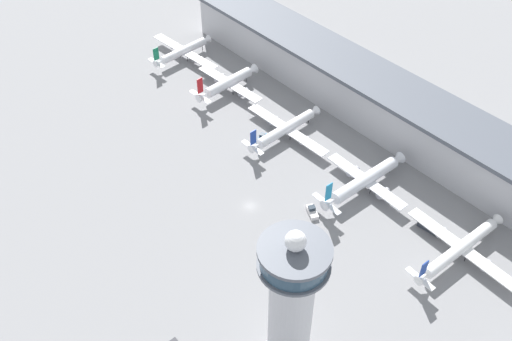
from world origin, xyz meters
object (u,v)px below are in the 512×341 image
control_tower (291,303)px  service_truck_catering (262,139)px  airplane_gate_bravo (228,83)px  airplane_gate_echo (460,248)px  airplane_gate_charlie (286,129)px  service_truck_baggage (312,212)px  airplane_gate_delta (365,180)px  airplane_gate_alpha (183,51)px  service_truck_fuel (429,227)px

control_tower → service_truck_catering: control_tower is taller
airplane_gate_bravo → airplane_gate_echo: bearing=-0.4°
control_tower → airplane_gate_charlie: 97.82m
service_truck_catering → service_truck_baggage: service_truck_catering is taller
control_tower → airplane_gate_delta: 75.30m
control_tower → airplane_gate_charlie: size_ratio=1.26×
control_tower → service_truck_baggage: control_tower is taller
service_truck_baggage → airplane_gate_charlie: bearing=149.9°
airplane_gate_bravo → service_truck_baggage: airplane_gate_bravo is taller
service_truck_catering → airplane_gate_charlie: bearing=64.4°
airplane_gate_alpha → service_truck_fuel: bearing=0.2°
airplane_gate_delta → service_truck_baggage: 22.71m
airplane_gate_bravo → airplane_gate_charlie: (38.51, -1.99, -0.76)m
airplane_gate_alpha → service_truck_baggage: size_ratio=6.12×
airplane_gate_bravo → service_truck_baggage: bearing=-17.1°
airplane_gate_bravo → service_truck_catering: 36.16m
airplane_gate_alpha → airplane_gate_charlie: (72.67, -2.62, -0.48)m
airplane_gate_delta → service_truck_fuel: 27.07m
airplane_gate_bravo → airplane_gate_alpha: bearing=178.9°
airplane_gate_echo → service_truck_catering: bearing=-173.4°
control_tower → airplane_gate_bravo: (-108.90, 66.05, -21.81)m
service_truck_baggage → service_truck_fuel: bearing=38.8°
airplane_gate_alpha → airplane_gate_echo: bearing=-0.6°
control_tower → airplane_gate_alpha: size_ratio=1.24×
airplane_gate_bravo → control_tower: bearing=-31.2°
airplane_gate_charlie → airplane_gate_delta: airplane_gate_delta is taller
airplane_gate_delta → service_truck_catering: airplane_gate_delta is taller
airplane_gate_alpha → service_truck_catering: (68.54, -11.26, -3.31)m
airplane_gate_bravo → airplane_gate_charlie: 38.57m
airplane_gate_delta → airplane_gate_echo: airplane_gate_delta is taller
airplane_gate_alpha → service_truck_catering: size_ratio=6.35×
airplane_gate_delta → airplane_gate_echo: size_ratio=0.96×
control_tower → airplane_gate_alpha: 159.38m
airplane_gate_charlie → service_truck_fuel: size_ratio=5.44×
airplane_gate_echo → service_truck_catering: 84.22m
airplane_gate_charlie → airplane_gate_echo: (79.47, 1.07, 0.14)m
airplane_gate_bravo → airplane_gate_delta: airplane_gate_bravo is taller
service_truck_fuel → airplane_gate_delta: bearing=-175.6°
airplane_gate_bravo → service_truck_baggage: (74.89, -23.10, -3.60)m
control_tower → service_truck_catering: 96.29m
airplane_gate_charlie → service_truck_fuel: airplane_gate_charlie is taller
airplane_gate_charlie → airplane_gate_delta: bearing=1.6°
airplane_gate_bravo → service_truck_catering: bearing=-17.2°
service_truck_catering → service_truck_fuel: (70.68, 11.81, 0.02)m
airplane_gate_echo → service_truck_fuel: 13.41m
airplane_gate_bravo → airplane_gate_delta: bearing=-0.7°
control_tower → airplane_gate_echo: 69.48m
airplane_gate_alpha → control_tower: bearing=-25.0°
control_tower → airplane_gate_delta: size_ratio=1.32×
airplane_gate_echo → service_truck_baggage: airplane_gate_echo is taller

